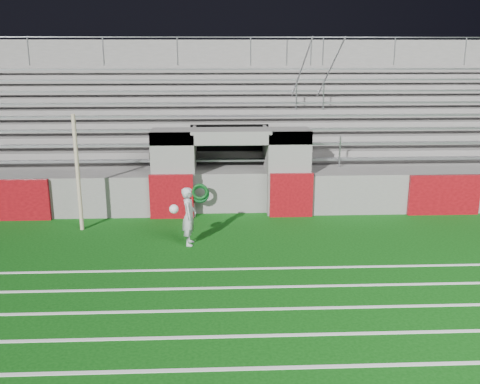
{
  "coord_description": "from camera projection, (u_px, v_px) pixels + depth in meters",
  "views": [
    {
      "loc": [
        -0.43,
        -12.5,
        4.97
      ],
      "look_at": [
        0.2,
        1.8,
        1.1
      ],
      "focal_mm": 40.0,
      "sensor_mm": 36.0,
      "label": 1
    }
  ],
  "objects": [
    {
      "name": "stadium_structure",
      "position": [
        228.0,
        141.0,
        20.67
      ],
      "size": [
        26.0,
        8.48,
        5.42
      ],
      "color": "slate",
      "rests_on": "ground"
    },
    {
      "name": "goalkeeper_with_ball",
      "position": [
        188.0,
        216.0,
        13.78
      ],
      "size": [
        0.68,
        0.62,
        1.54
      ],
      "color": "#A9AEB2",
      "rests_on": "ground"
    },
    {
      "name": "field_post",
      "position": [
        78.0,
        173.0,
        14.7
      ],
      "size": [
        0.11,
        0.11,
        3.26
      ],
      "primitive_type": "cylinder",
      "color": "tan",
      "rests_on": "ground"
    },
    {
      "name": "hose_coil",
      "position": [
        200.0,
        193.0,
        15.95
      ],
      "size": [
        0.56,
        0.15,
        0.61
      ],
      "color": "#0D411B",
      "rests_on": "ground"
    },
    {
      "name": "ground",
      "position": [
        235.0,
        253.0,
        13.37
      ],
      "size": [
        90.0,
        90.0,
        0.0
      ],
      "primitive_type": "plane",
      "color": "#0B440C",
      "rests_on": "ground"
    },
    {
      "name": "field_markings",
      "position": [
        246.0,
        369.0,
        8.55
      ],
      "size": [
        28.0,
        8.09,
        0.01
      ],
      "color": "white",
      "rests_on": "ground"
    }
  ]
}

